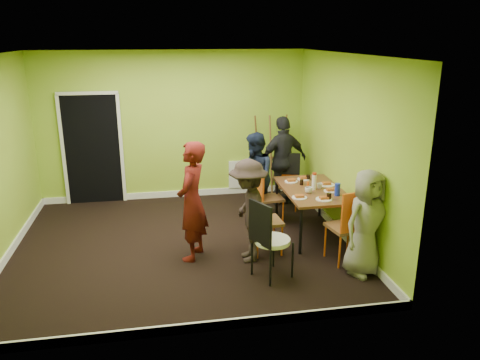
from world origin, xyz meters
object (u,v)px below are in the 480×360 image
(easel, at_px, (269,156))
(person_standing, at_px, (192,201))
(chair_back_end, at_px, (289,169))
(person_left_far, at_px, (255,177))
(blue_bottle, at_px, (337,189))
(person_left_near, at_px, (248,211))
(chair_front_end, at_px, (349,222))
(person_front_end, at_px, (366,223))
(chair_left_far, at_px, (266,193))
(person_back_end, at_px, (283,161))
(thermos, at_px, (314,182))
(orange_bottle, at_px, (308,184))
(chair_bentwood, at_px, (268,236))
(dining_table, at_px, (312,192))
(chair_left_near, at_px, (261,215))

(easel, xyz_separation_m, person_standing, (-1.69, -2.46, 0.05))
(chair_back_end, distance_m, person_left_far, 0.92)
(blue_bottle, height_order, person_left_near, person_left_near)
(chair_front_end, relative_size, person_front_end, 0.75)
(chair_left_far, xyz_separation_m, person_back_end, (0.53, 0.92, 0.29))
(blue_bottle, distance_m, person_left_near, 1.47)
(chair_back_end, relative_size, person_back_end, 0.60)
(easel, bearing_deg, person_left_near, -109.30)
(thermos, height_order, person_standing, person_standing)
(chair_back_end, relative_size, orange_bottle, 12.11)
(easel, distance_m, person_back_end, 0.52)
(orange_bottle, bearing_deg, chair_bentwood, -124.89)
(chair_left_far, bearing_deg, thermos, 43.82)
(easel, height_order, person_standing, person_standing)
(chair_left_far, relative_size, person_left_near, 0.65)
(dining_table, distance_m, person_standing, 1.99)
(person_standing, relative_size, person_left_near, 1.16)
(person_back_end, bearing_deg, chair_left_far, 43.56)
(chair_left_near, height_order, chair_bentwood, chair_bentwood)
(chair_left_near, bearing_deg, person_back_end, 152.42)
(easel, bearing_deg, chair_left_near, -106.12)
(chair_left_near, relative_size, person_left_far, 0.69)
(chair_front_end, xyz_separation_m, person_standing, (-2.09, 0.56, 0.24))
(person_standing, height_order, person_front_end, person_standing)
(thermos, bearing_deg, person_back_end, 93.60)
(easel, relative_size, person_left_far, 1.08)
(chair_back_end, relative_size, person_standing, 0.58)
(thermos, height_order, person_left_far, person_left_far)
(person_standing, bearing_deg, chair_back_end, 156.94)
(dining_table, bearing_deg, easel, 96.78)
(chair_back_end, height_order, thermos, thermos)
(chair_left_far, bearing_deg, blue_bottle, 40.43)
(chair_bentwood, relative_size, person_front_end, 0.75)
(easel, height_order, thermos, easel)
(person_left_near, bearing_deg, person_standing, -103.55)
(person_standing, bearing_deg, blue_bottle, 117.00)
(chair_back_end, bearing_deg, thermos, 110.17)
(person_standing, distance_m, person_left_near, 0.79)
(blue_bottle, xyz_separation_m, orange_bottle, (-0.30, 0.49, -0.05))
(chair_back_end, relative_size, chair_front_end, 0.92)
(chair_left_near, relative_size, thermos, 4.31)
(easel, distance_m, person_front_end, 3.36)
(chair_left_far, distance_m, chair_bentwood, 1.86)
(chair_left_near, height_order, blue_bottle, chair_left_near)
(chair_left_far, bearing_deg, person_left_far, -154.69)
(chair_bentwood, bearing_deg, chair_back_end, 132.23)
(chair_left_far, height_order, person_back_end, person_back_end)
(thermos, bearing_deg, dining_table, 103.07)
(chair_back_end, bearing_deg, chair_left_far, 71.87)
(thermos, relative_size, blue_bottle, 1.28)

